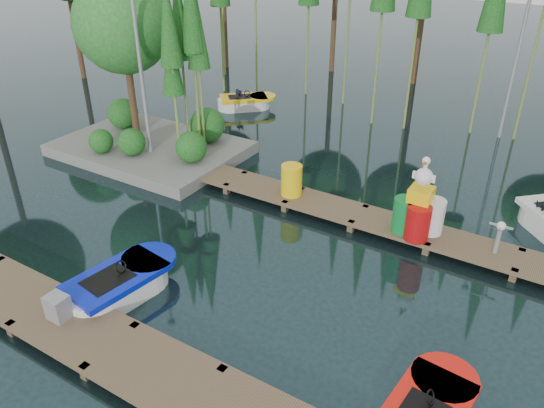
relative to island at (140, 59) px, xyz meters
The scene contains 12 objects.
ground_plane 7.79m from the island, 27.58° to the right, with size 90.00×90.00×0.00m, color #1C3034.
near_dock 10.44m from the island, 51.04° to the right, with size 18.00×1.50×0.50m.
far_dock 7.91m from the island, ahead, with size 15.00×1.20×0.50m.
island is the anchor object (origin of this frame).
lamp_island 1.56m from the island, 44.71° to the right, with size 0.30×0.30×7.25m.
lamp_rear 12.91m from the island, 36.82° to the left, with size 0.30×0.30×7.25m.
boat_blue 8.66m from the island, 51.42° to the right, with size 1.60×2.88×0.92m.
boat_yellow_far 6.14m from the island, 85.95° to the left, with size 2.58×2.51×1.24m.
utility_cabinet 9.56m from the island, 57.92° to the right, with size 0.44×0.37×0.53m, color gray.
yellow_barrel 6.72m from the island, ahead, with size 0.60×0.60×0.90m, color yellow.
drum_cluster 10.24m from the island, ahead, with size 1.21×1.11×2.08m.
seagull_post 12.08m from the island, ahead, with size 0.53×0.29×0.85m.
Camera 1 is at (6.51, -9.21, 7.51)m, focal length 35.00 mm.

